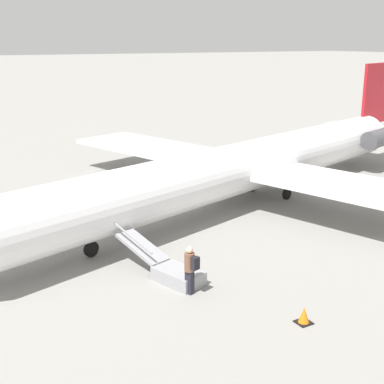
% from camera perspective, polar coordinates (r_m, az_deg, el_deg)
% --- Properties ---
extents(ground_plane, '(600.00, 600.00, 0.00)m').
position_cam_1_polar(ground_plane, '(28.38, 4.81, -1.51)').
color(ground_plane, gray).
extents(airplane_main, '(34.56, 27.03, 6.93)m').
position_cam_1_polar(airplane_main, '(28.61, 6.18, 2.88)').
color(airplane_main, white).
rests_on(airplane_main, ground).
extents(boarding_stairs, '(2.11, 4.14, 1.72)m').
position_cam_1_polar(boarding_stairs, '(19.78, -2.32, -8.27)').
color(boarding_stairs, '#99999E').
rests_on(boarding_stairs, ground).
extents(passenger, '(0.42, 0.56, 1.74)m').
position_cam_1_polar(passenger, '(18.43, -0.18, -8.01)').
color(passenger, '#23232D').
rests_on(passenger, ground).
extents(traffic_cone_near_stairs, '(0.48, 0.48, 0.53)m').
position_cam_1_polar(traffic_cone_near_stairs, '(17.34, 11.85, -12.81)').
color(traffic_cone_near_stairs, black).
rests_on(traffic_cone_near_stairs, ground).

